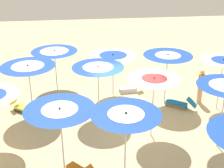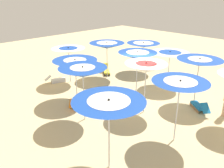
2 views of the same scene
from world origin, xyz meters
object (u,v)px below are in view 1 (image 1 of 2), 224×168
object	(u,v)px
beachgoer_0	(201,86)
lounger_0	(179,103)
beach_umbrella_11	(223,64)
lounger_4	(22,107)
lounger_3	(130,88)
beach_umbrella_4	(28,70)
beach_umbrella_6	(154,83)
beach_umbrella_9	(113,58)
beach_umbrella_10	(168,59)
beach_umbrella_2	(126,120)
beach_umbrella_8	(55,54)
beach_umbrella_5	(98,71)
beach_umbrella_1	(60,115)

from	to	relation	value
beachgoer_0	lounger_0	bearing A→B (deg)	-94.69
beach_umbrella_11	lounger_4	distance (m)	8.98
lounger_3	lounger_0	bearing A→B (deg)	131.90
beach_umbrella_4	beach_umbrella_6	xyz separation A→B (m)	(-2.08, -4.74, 0.09)
beach_umbrella_11	lounger_3	distance (m)	4.64
beach_umbrella_9	beach_umbrella_11	bearing A→B (deg)	-112.19
beach_umbrella_6	lounger_3	distance (m)	4.40
beach_umbrella_10	lounger_3	xyz separation A→B (m)	(1.34, 1.42, -2.00)
beach_umbrella_2	beach_umbrella_6	world-z (taller)	beach_umbrella_2
beach_umbrella_6	lounger_4	xyz separation A→B (m)	(2.50, 5.27, -2.01)
beach_umbrella_8	beach_umbrella_9	distance (m)	2.95
beach_umbrella_8	beach_umbrella_9	world-z (taller)	beach_umbrella_9
beach_umbrella_2	lounger_3	size ratio (longest dim) A/B	2.07
beach_umbrella_5	lounger_4	size ratio (longest dim) A/B	2.06
beach_umbrella_10	lounger_0	distance (m)	2.13
beach_umbrella_11	lounger_0	distance (m)	2.57
beach_umbrella_2	beach_umbrella_5	world-z (taller)	beach_umbrella_2
beach_umbrella_1	beach_umbrella_2	world-z (taller)	beach_umbrella_2
beach_umbrella_8	lounger_0	distance (m)	6.42
beach_umbrella_11	lounger_3	size ratio (longest dim) A/B	1.96
beach_umbrella_9	beach_umbrella_10	xyz separation A→B (m)	(-1.05, -2.30, 0.24)
beach_umbrella_1	lounger_0	world-z (taller)	beach_umbrella_1
beach_umbrella_1	beach_umbrella_5	xyz separation A→B (m)	(3.16, -1.44, 0.11)
beach_umbrella_5	beachgoer_0	xyz separation A→B (m)	(0.67, -4.78, -1.23)
beachgoer_0	beach_umbrella_1	bearing A→B (deg)	-81.20
beach_umbrella_6	lounger_0	distance (m)	3.37
beach_umbrella_4	lounger_0	size ratio (longest dim) A/B	1.78
beach_umbrella_9	beach_umbrella_4	bearing A→B (deg)	112.53
beach_umbrella_1	beach_umbrella_6	xyz separation A→B (m)	(1.45, -3.35, 0.23)
beach_umbrella_2	beach_umbrella_1	bearing A→B (deg)	62.49
lounger_4	beachgoer_0	size ratio (longest dim) A/B	0.69
beach_umbrella_8	beach_umbrella_2	bearing A→B (deg)	-161.39
beach_umbrella_10	beachgoer_0	bearing A→B (deg)	-96.41
beach_umbrella_6	beach_umbrella_10	xyz separation A→B (m)	(2.56, -1.25, -0.03)
beach_umbrella_8	lounger_3	xyz separation A→B (m)	(-0.74, -3.65, -1.72)
beachgoer_0	beach_umbrella_4	bearing A→B (deg)	-110.59
beach_umbrella_11	lounger_4	bearing A→B (deg)	85.22
beach_umbrella_9	beachgoer_0	xyz separation A→B (m)	(-1.23, -3.93, -1.10)
lounger_4	beach_umbrella_4	bearing A→B (deg)	-1.85
lounger_4	beach_umbrella_11	bearing A→B (deg)	31.73
beach_umbrella_10	lounger_4	bearing A→B (deg)	90.56
beach_umbrella_9	lounger_3	xyz separation A→B (m)	(0.29, -0.88, -1.76)
beach_umbrella_11	beach_umbrella_9	bearing A→B (deg)	67.81
beach_umbrella_1	lounger_4	distance (m)	4.74
beach_umbrella_2	beach_umbrella_4	bearing A→B (deg)	36.13
lounger_4	beach_umbrella_8	bearing A→B (deg)	92.50
beach_umbrella_9	lounger_0	bearing A→B (deg)	-119.22
beach_umbrella_4	lounger_4	bearing A→B (deg)	51.64
beach_umbrella_8	beachgoer_0	world-z (taller)	beach_umbrella_8
beach_umbrella_2	beach_umbrella_10	bearing A→B (deg)	-28.18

